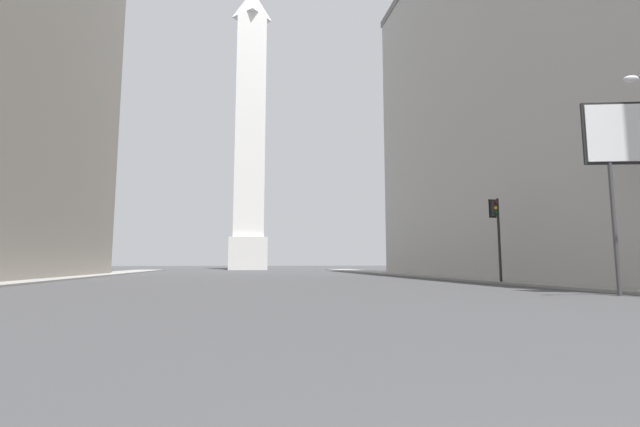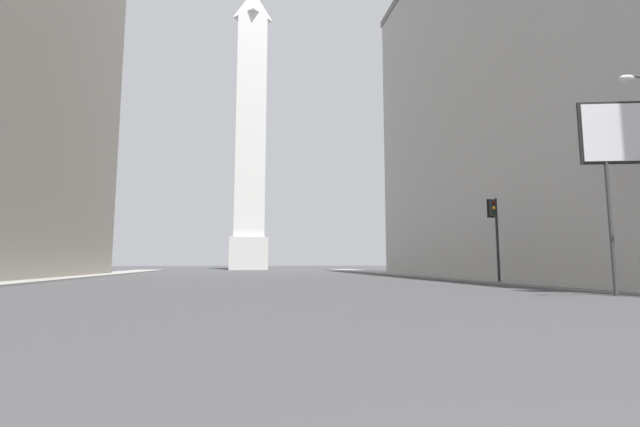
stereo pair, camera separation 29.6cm
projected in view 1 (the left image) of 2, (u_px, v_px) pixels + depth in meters
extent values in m
cube|color=gray|center=(484.00, 279.00, 35.48)|extent=(5.00, 107.70, 0.15)
cube|color=#B2AFAA|center=(624.00, 78.00, 38.05)|extent=(27.00, 50.73, 35.61)
cube|color=silver|center=(248.00, 254.00, 88.50)|extent=(7.73, 7.73, 6.64)
cube|color=white|center=(250.00, 125.00, 91.64)|extent=(6.18, 6.18, 48.30)
pyramid|color=white|center=(252.00, 5.00, 94.79)|extent=(6.18, 6.18, 6.80)
cylinder|color=black|center=(499.00, 241.00, 29.94)|extent=(0.18, 0.18, 5.97)
cylinder|color=#262626|center=(501.00, 283.00, 29.60)|extent=(0.40, 0.40, 0.10)
cube|color=black|center=(494.00, 208.00, 30.14)|extent=(0.35, 0.35, 1.10)
cube|color=black|center=(492.00, 209.00, 30.32)|extent=(0.58, 0.05, 1.32)
sphere|color=#410907|center=(495.00, 203.00, 30.00)|extent=(0.22, 0.22, 0.22)
sphere|color=yellow|center=(496.00, 208.00, 29.96)|extent=(0.22, 0.22, 0.22)
sphere|color=#073410|center=(496.00, 213.00, 29.92)|extent=(0.22, 0.22, 0.22)
ellipsoid|color=silver|center=(631.00, 79.00, 16.50)|extent=(0.64, 0.36, 0.26)
cylinder|color=#3F3F42|center=(615.00, 228.00, 19.15)|extent=(0.18, 0.18, 6.03)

